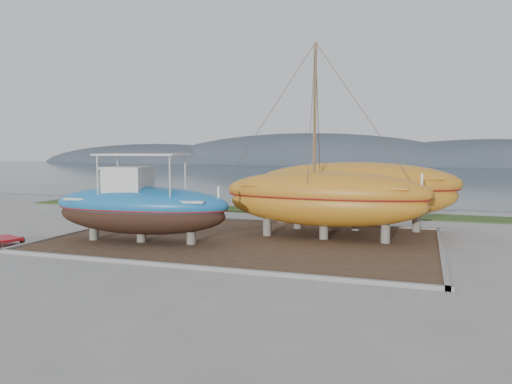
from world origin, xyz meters
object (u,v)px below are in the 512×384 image
(blue_caique, at_px, (141,198))
(red_trailer, at_px, (5,241))
(orange_sailboat, at_px, (325,142))
(orange_bare_hull, at_px, (356,197))
(white_dinghy, at_px, (118,218))

(blue_caique, bearing_deg, red_trailer, -163.67)
(blue_caique, height_order, orange_sailboat, orange_sailboat)
(orange_bare_hull, bearing_deg, red_trailer, -157.50)
(white_dinghy, relative_size, red_trailer, 1.65)
(orange_bare_hull, xyz_separation_m, red_trailer, (-15.15, -9.14, -1.70))
(blue_caique, distance_m, white_dinghy, 4.83)
(blue_caique, distance_m, red_trailer, 6.65)
(blue_caique, relative_size, orange_sailboat, 0.86)
(orange_sailboat, xyz_separation_m, red_trailer, (-14.01, -5.90, -4.66))
(red_trailer, bearing_deg, orange_bare_hull, 51.10)
(orange_bare_hull, height_order, red_trailer, orange_bare_hull)
(blue_caique, distance_m, orange_sailboat, 9.24)
(orange_bare_hull, bearing_deg, blue_caique, -152.50)
(blue_caique, xyz_separation_m, white_dinghy, (-3.40, 3.09, -1.51))
(white_dinghy, bearing_deg, orange_sailboat, -12.23)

